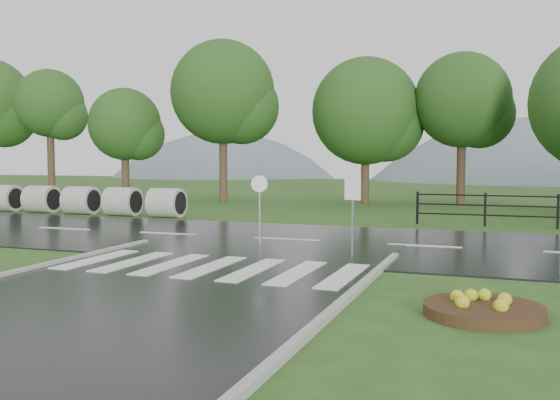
% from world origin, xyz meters
% --- Properties ---
extents(ground, '(120.00, 120.00, 0.00)m').
position_xyz_m(ground, '(0.00, 0.00, 0.00)').
color(ground, '#29511B').
rests_on(ground, ground).
extents(main_road, '(90.00, 8.00, 0.04)m').
position_xyz_m(main_road, '(0.00, 10.00, 0.00)').
color(main_road, black).
rests_on(main_road, ground).
extents(crosswalk, '(6.50, 2.80, 0.02)m').
position_xyz_m(crosswalk, '(0.00, 5.00, 0.06)').
color(crosswalk, silver).
rests_on(crosswalk, ground).
extents(fence_west, '(9.58, 0.08, 1.20)m').
position_xyz_m(fence_west, '(7.75, 16.00, 0.72)').
color(fence_west, black).
rests_on(fence_west, ground).
extents(hills, '(102.00, 48.00, 48.00)m').
position_xyz_m(hills, '(3.49, 65.00, -15.54)').
color(hills, slate).
rests_on(hills, ground).
extents(treeline, '(83.20, 5.20, 10.00)m').
position_xyz_m(treeline, '(1.00, 24.00, 0.00)').
color(treeline, '#1D4515').
rests_on(treeline, ground).
extents(culvert_pipes, '(11.80, 1.20, 1.20)m').
position_xyz_m(culvert_pipes, '(-12.23, 15.00, 0.60)').
color(culvert_pipes, '#9E9B93').
rests_on(culvert_pipes, ground).
extents(flower_bed, '(1.84, 1.84, 0.37)m').
position_xyz_m(flower_bed, '(5.79, 2.81, 0.14)').
color(flower_bed, '#332111').
rests_on(flower_bed, ground).
extents(reg_sign_small, '(0.43, 0.13, 1.97)m').
position_xyz_m(reg_sign_small, '(2.58, 7.50, 1.41)').
color(reg_sign_small, '#939399').
rests_on(reg_sign_small, ground).
extents(reg_sign_round, '(0.44, 0.17, 1.97)m').
position_xyz_m(reg_sign_round, '(-0.32, 8.65, 1.27)').
color(reg_sign_round, '#939399').
rests_on(reg_sign_round, ground).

